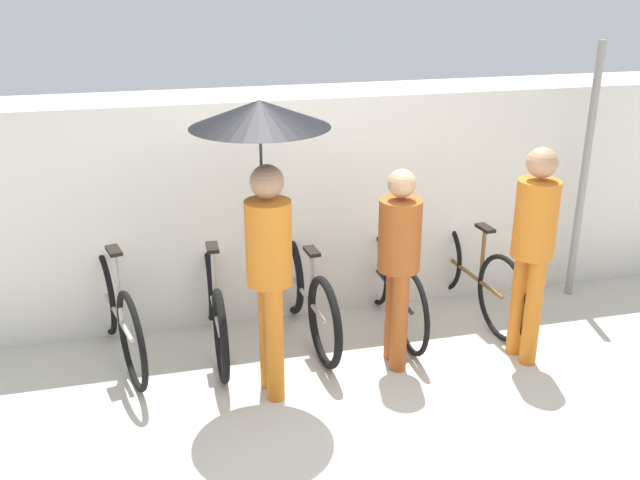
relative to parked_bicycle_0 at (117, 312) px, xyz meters
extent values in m
plane|color=beige|center=(1.53, -1.48, -0.40)|extent=(30.00, 30.00, 0.00)
cube|color=silver|center=(1.53, 0.43, 0.57)|extent=(11.12, 0.12, 1.94)
torus|color=black|center=(-0.11, 0.47, -0.02)|extent=(0.22, 0.75, 0.76)
torus|color=black|center=(0.11, -0.48, -0.02)|extent=(0.22, 0.75, 0.76)
cylinder|color=#A59E93|center=(0.00, -0.01, -0.02)|extent=(0.26, 0.96, 0.04)
cylinder|color=#A59E93|center=(0.04, -0.17, 0.28)|extent=(0.04, 0.04, 0.59)
cube|color=black|center=(0.04, -0.17, 0.59)|extent=(0.13, 0.22, 0.03)
cylinder|color=#A59E93|center=(-0.11, 0.47, 0.28)|extent=(0.04, 0.04, 0.59)
cylinder|color=#A59E93|center=(-0.11, 0.47, 0.58)|extent=(0.43, 0.13, 0.03)
torus|color=black|center=(0.77, 0.52, -0.04)|extent=(0.07, 0.72, 0.72)
torus|color=black|center=(0.76, -0.52, -0.04)|extent=(0.07, 0.72, 0.72)
cylinder|color=#A59E93|center=(0.77, 0.00, -0.04)|extent=(0.05, 1.04, 0.04)
cylinder|color=#A59E93|center=(0.76, -0.18, 0.25)|extent=(0.04, 0.04, 0.57)
cube|color=black|center=(0.76, -0.18, 0.54)|extent=(0.09, 0.20, 0.03)
cylinder|color=#A59E93|center=(0.77, 0.52, 0.31)|extent=(0.04, 0.04, 0.69)
cylinder|color=#A59E93|center=(0.77, 0.52, 0.65)|extent=(0.44, 0.04, 0.03)
torus|color=black|center=(1.50, 0.47, -0.03)|extent=(0.11, 0.73, 0.73)
torus|color=black|center=(1.56, -0.52, -0.03)|extent=(0.11, 0.73, 0.73)
cylinder|color=#A59E93|center=(1.53, -0.02, -0.03)|extent=(0.10, 0.99, 0.04)
cylinder|color=#A59E93|center=(1.54, -0.20, 0.20)|extent=(0.04, 0.04, 0.46)
cube|color=black|center=(1.54, -0.20, 0.44)|extent=(0.10, 0.21, 0.03)
cylinder|color=#A59E93|center=(1.50, 0.47, 0.26)|extent=(0.04, 0.04, 0.59)
cylinder|color=#A59E93|center=(1.50, 0.47, 0.56)|extent=(0.44, 0.06, 0.03)
torus|color=black|center=(2.30, 0.45, -0.05)|extent=(0.05, 0.69, 0.69)
torus|color=black|center=(2.29, -0.50, -0.05)|extent=(0.05, 0.69, 0.69)
cylinder|color=black|center=(2.29, -0.03, -0.05)|extent=(0.05, 0.95, 0.04)
cylinder|color=black|center=(2.29, -0.20, 0.26)|extent=(0.04, 0.04, 0.62)
cube|color=black|center=(2.29, -0.20, 0.59)|extent=(0.09, 0.20, 0.03)
cylinder|color=black|center=(2.30, 0.45, 0.32)|extent=(0.04, 0.04, 0.74)
cylinder|color=black|center=(2.30, 0.45, 0.69)|extent=(0.44, 0.03, 0.03)
torus|color=black|center=(3.01, 0.59, -0.03)|extent=(0.10, 0.74, 0.74)
torus|color=black|center=(3.10, -0.47, -0.03)|extent=(0.10, 0.74, 0.74)
cylinder|color=brown|center=(3.06, 0.06, -0.03)|extent=(0.12, 1.06, 0.04)
cylinder|color=brown|center=(3.07, -0.13, 0.22)|extent=(0.04, 0.04, 0.48)
cube|color=black|center=(3.07, -0.13, 0.47)|extent=(0.11, 0.21, 0.03)
cylinder|color=brown|center=(3.01, 0.59, 0.33)|extent=(0.04, 0.04, 0.71)
cylinder|color=brown|center=(3.01, 0.59, 0.68)|extent=(0.44, 0.06, 0.03)
cylinder|color=#C66B1E|center=(1.10, -0.90, 0.04)|extent=(0.13, 0.13, 0.88)
cylinder|color=#C66B1E|center=(1.08, -0.72, 0.04)|extent=(0.13, 0.13, 0.88)
cylinder|color=#C66B1E|center=(1.09, -0.81, 0.79)|extent=(0.32, 0.32, 0.60)
sphere|color=#997051|center=(1.09, -0.81, 1.22)|extent=(0.23, 0.23, 0.23)
cylinder|color=#332D28|center=(1.08, -0.67, 1.19)|extent=(0.02, 0.02, 0.74)
cone|color=black|center=(1.08, -0.67, 1.64)|extent=(0.95, 0.95, 0.18)
cylinder|color=#9E4C1E|center=(2.10, -0.73, 0.01)|extent=(0.13, 0.13, 0.81)
cylinder|color=#9E4C1E|center=(2.11, -0.55, 0.01)|extent=(0.13, 0.13, 0.81)
cylinder|color=#9E4C1E|center=(2.10, -0.64, 0.69)|extent=(0.32, 0.32, 0.55)
sphere|color=tan|center=(2.10, -0.64, 1.09)|extent=(0.21, 0.21, 0.21)
cylinder|color=#C66B1E|center=(3.13, -0.90, 0.04)|extent=(0.13, 0.13, 0.88)
cylinder|color=#C66B1E|center=(3.11, -0.72, 0.04)|extent=(0.13, 0.13, 0.88)
cylinder|color=#C66B1E|center=(3.12, -0.81, 0.78)|extent=(0.32, 0.32, 0.60)
sphere|color=tan|center=(3.12, -0.81, 1.22)|extent=(0.23, 0.23, 0.23)
cylinder|color=gray|center=(4.17, 0.16, 0.79)|extent=(0.07, 0.07, 2.37)
camera|label=1|loc=(0.31, -5.28, 2.54)|focal=40.00mm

